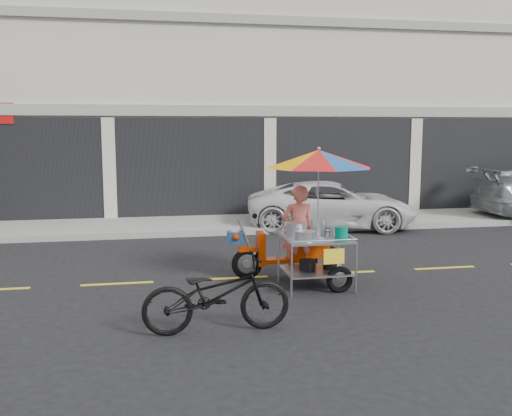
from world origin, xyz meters
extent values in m
plane|color=black|center=(0.00, 0.00, 0.00)|extent=(90.00, 90.00, 0.00)
cube|color=gray|center=(0.00, 5.50, 0.07)|extent=(45.00, 3.00, 0.15)
cube|color=beige|center=(0.00, 10.50, 4.00)|extent=(36.00, 8.00, 8.00)
cube|color=black|center=(0.00, 6.47, 1.45)|extent=(35.28, 0.06, 2.90)
cube|color=gray|center=(0.00, 6.45, 3.10)|extent=(36.00, 0.12, 0.30)
cube|color=gray|center=(0.00, 6.45, 5.60)|extent=(36.00, 0.12, 0.25)
cube|color=gold|center=(0.00, 0.00, 0.00)|extent=(42.00, 0.10, 0.01)
imported|color=silver|center=(1.28, 4.61, 0.61)|extent=(4.76, 2.95, 1.23)
imported|color=black|center=(-2.61, -2.59, 0.50)|extent=(1.92, 0.71, 1.00)
torus|color=black|center=(-1.79, -0.08, 0.27)|extent=(0.55, 0.11, 0.55)
torus|color=black|center=(-0.34, -0.07, 0.27)|extent=(0.55, 0.11, 0.55)
cylinder|color=#9EA0A5|center=(-1.79, -0.08, 0.27)|extent=(0.14, 0.06, 0.13)
cylinder|color=#9EA0A5|center=(-0.34, -0.07, 0.27)|extent=(0.14, 0.06, 0.13)
cube|color=#AF2B00|center=(-1.79, -0.08, 0.53)|extent=(0.31, 0.12, 0.08)
cylinder|color=#9EA0A5|center=(-1.79, -0.08, 0.67)|extent=(0.35, 0.05, 0.78)
cube|color=#AF2B00|center=(-1.55, -0.08, 0.53)|extent=(0.12, 0.33, 0.58)
cube|color=#AF2B00|center=(-1.11, -0.08, 0.31)|extent=(0.77, 0.28, 0.08)
cube|color=#AF2B00|center=(-0.68, -0.07, 0.53)|extent=(0.73, 0.26, 0.39)
cube|color=black|center=(-0.77, -0.07, 0.75)|extent=(0.63, 0.24, 0.10)
cylinder|color=#9EA0A5|center=(-1.67, -0.08, 0.96)|extent=(0.04, 0.53, 0.03)
sphere|color=black|center=(-1.61, 0.11, 1.08)|extent=(0.10, 0.10, 0.10)
cylinder|color=white|center=(-1.67, -0.08, 0.46)|extent=(0.12, 0.12, 0.05)
cube|color=navy|center=(-2.00, -0.09, 0.75)|extent=(0.25, 0.21, 0.19)
cylinder|color=white|center=(-2.00, -0.09, 0.87)|extent=(0.16, 0.16, 0.05)
cone|color=#AF2B00|center=(-2.00, -0.25, 0.77)|extent=(0.18, 0.21, 0.17)
torus|color=black|center=(-0.47, -1.18, 0.21)|extent=(0.44, 0.10, 0.44)
cylinder|color=#9EA0A5|center=(-1.29, -1.28, 0.41)|extent=(0.04, 0.04, 0.82)
cylinder|color=#9EA0A5|center=(-1.30, -0.42, 0.41)|extent=(0.04, 0.04, 0.82)
cylinder|color=#9EA0A5|center=(-0.23, -1.27, 0.41)|extent=(0.04, 0.04, 0.82)
cylinder|color=#9EA0A5|center=(-0.24, -0.40, 0.41)|extent=(0.04, 0.04, 0.82)
cube|color=#9EA0A5|center=(-0.77, -0.84, 0.29)|extent=(1.07, 0.88, 0.03)
cube|color=#9EA0A5|center=(-0.77, -0.84, 0.82)|extent=(1.07, 0.88, 0.04)
cylinder|color=#9EA0A5|center=(-0.76, -1.28, 0.88)|extent=(1.06, 0.03, 0.02)
cylinder|color=#9EA0A5|center=(-0.77, -0.41, 0.88)|extent=(1.06, 0.03, 0.02)
cylinder|color=#9EA0A5|center=(-1.30, -0.85, 0.88)|extent=(0.03, 0.87, 0.02)
cylinder|color=#9EA0A5|center=(-0.24, -0.84, 0.88)|extent=(0.03, 0.87, 0.02)
cylinder|color=#9EA0A5|center=(-0.77, -0.41, 0.29)|extent=(0.05, 0.72, 0.04)
cylinder|color=#9EA0A5|center=(-0.77, -0.41, 0.77)|extent=(0.05, 0.72, 0.04)
cube|color=yellow|center=(-0.62, -1.30, 0.63)|extent=(0.34, 0.02, 0.24)
cylinder|color=#B7B7BC|center=(-1.06, -0.65, 0.95)|extent=(0.35, 0.35, 0.22)
cylinder|color=#B7B7BC|center=(-0.67, -0.63, 0.96)|extent=(0.28, 0.28, 0.25)
cylinder|color=#B7B7BC|center=(-0.40, -0.79, 0.92)|extent=(0.26, 0.26, 0.17)
cylinder|color=#B7B7BC|center=(-1.01, -1.02, 0.90)|extent=(0.33, 0.33, 0.13)
cylinder|color=#016A4F|center=(-0.43, -1.08, 0.94)|extent=(0.21, 0.21, 0.21)
cylinder|color=black|center=(-0.91, -0.85, 0.39)|extent=(0.27, 0.27, 0.17)
cylinder|color=black|center=(-0.53, -0.84, 0.38)|extent=(0.23, 0.23, 0.15)
cylinder|color=#9EA0A5|center=(-0.72, -0.75, 1.54)|extent=(0.02, 0.02, 1.44)
sphere|color=#9EA0A5|center=(-0.72, -0.75, 2.28)|extent=(0.06, 0.06, 0.06)
imported|color=#D16354|center=(-0.87, -0.07, 0.82)|extent=(0.60, 0.40, 1.63)
camera|label=1|loc=(-3.41, -9.63, 2.61)|focal=40.00mm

